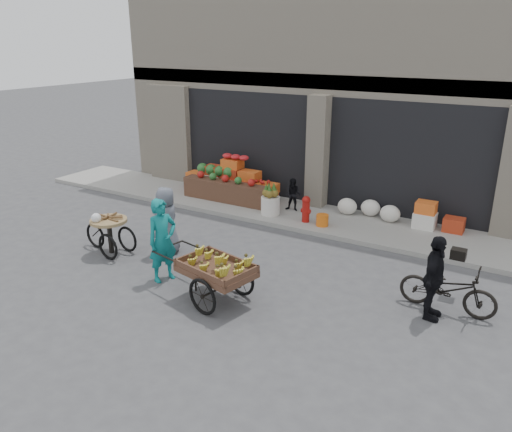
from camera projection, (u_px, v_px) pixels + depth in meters
The scene contains 15 objects.
ground at pixel (219, 274), 10.63m from camera, with size 80.00×80.00×0.00m, color #424244.
sidewalk at pixel (302, 215), 13.93m from camera, with size 18.00×2.20×0.12m, color gray.
building at pixel (359, 83), 16.00m from camera, with size 14.00×6.45×7.00m.
fruit_display at pixel (233, 180), 15.14m from camera, with size 3.10×1.12×1.24m.
pineapple_bin at pixel (270, 206), 13.78m from camera, with size 0.52×0.52×0.50m, color silver.
fire_hydrant at pixel (306, 208), 13.17m from camera, with size 0.22×0.22×0.71m.
orange_bucket at pixel (322, 220), 12.97m from camera, with size 0.32×0.32×0.30m, color orange.
right_bay_goods at pixel (403, 213), 13.05m from camera, with size 3.35×0.60×0.70m.
seated_person at pixel (293, 195), 14.00m from camera, with size 0.45×0.35×0.93m, color black.
banana_cart at pixel (214, 266), 9.32m from camera, with size 2.51×1.42×0.99m.
vendor_woman at pixel (162, 240), 10.11m from camera, with size 0.64×0.42×1.75m, color #0F7779.
tricycle_cart at pixel (109, 230), 11.49m from camera, with size 1.44×0.90×0.95m.
vendor_grey at pixel (167, 221), 11.40m from camera, with size 0.78×0.51×1.60m, color slate.
bicycle at pixel (448, 289), 9.06m from camera, with size 0.60×1.72×0.90m, color black.
cyclist at pixel (434, 278), 8.71m from camera, with size 0.92×0.38×1.57m, color black.
Camera 1 is at (5.55, -7.86, 4.75)m, focal length 35.00 mm.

